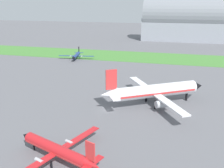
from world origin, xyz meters
The scene contains 6 objects.
ground_plane centered at (0.00, 0.00, 0.00)m, with size 600.00×600.00×0.00m, color slate.
grass_taxiway_strip centered at (0.00, 73.56, 0.04)m, with size 360.00×28.00×0.08m, color #478438.
airplane_taxiing_turboprop centered at (-33.36, 59.40, 2.04)m, with size 18.57×15.96×5.59m.
airplane_midfield_jet centered at (12.20, 7.23, 4.23)m, with size 29.36×29.33×11.74m.
airplane_foreground_turboprop centered at (-2.71, -25.67, 2.59)m, with size 19.61×22.64×7.09m.
hangar_distant centered at (21.42, 142.99, 15.01)m, with size 62.67×24.96×31.61m.
Camera 1 is at (17.60, -63.08, 29.05)m, focal length 40.73 mm.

